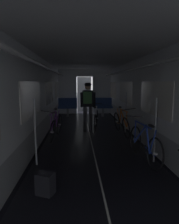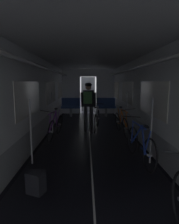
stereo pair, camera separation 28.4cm
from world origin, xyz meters
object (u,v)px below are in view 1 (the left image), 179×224
bicycle_blue (144,144)px  bicycle_white_in_aisle (96,119)px  bicycle_orange (121,123)px  bicycle_purple (56,126)px  person_cyclist_aisle (88,102)px  backpack_on_floor (45,184)px  bench_seat_far_right (103,105)px  bench_seat_far_left (68,105)px

bicycle_blue → bicycle_white_in_aisle: bearing=105.1°
bicycle_orange → bicycle_white_in_aisle: (-0.79, 0.66, 0.00)m
bicycle_purple → person_cyclist_aisle: size_ratio=0.98×
bicycle_orange → backpack_on_floor: bicycle_orange is taller
person_cyclist_aisle → bicycle_white_in_aisle: person_cyclist_aisle is taller
bench_seat_far_right → person_cyclist_aisle: bearing=-106.2°
bench_seat_far_left → bicycle_orange: bearing=-61.3°
bicycle_blue → person_cyclist_aisle: 2.98m
bicycle_blue → bicycle_purple: size_ratio=1.00×
bicycle_blue → bicycle_white_in_aisle: size_ratio=1.01×
person_cyclist_aisle → backpack_on_floor: 4.09m
bicycle_white_in_aisle → backpack_on_floor: bearing=-105.8°
bicycle_purple → person_cyclist_aisle: (1.04, 0.77, 0.69)m
bicycle_white_in_aisle → backpack_on_floor: bicycle_white_in_aisle is taller
bicycle_orange → bench_seat_far_left: bearing=118.7°
bench_seat_far_left → person_cyclist_aisle: bearing=-74.9°
bench_seat_far_left → backpack_on_floor: 7.12m
bench_seat_far_right → bicycle_white_in_aisle: bearing=-101.9°
bicycle_orange → bicycle_blue: 2.29m
bicycle_blue → bicycle_orange: bearing=90.0°
bench_seat_far_right → bicycle_purple: bicycle_purple is taller
bicycle_purple → bicycle_blue: bearing=-41.7°
bench_seat_far_left → bicycle_white_in_aisle: (1.18, -2.94, -0.18)m
bicycle_purple → bicycle_white_in_aisle: size_ratio=1.01×
bicycle_blue → bicycle_purple: 2.87m
bicycle_orange → person_cyclist_aisle: (-1.10, 0.39, 0.69)m
bench_seat_far_right → bicycle_blue: (0.17, -5.89, -0.18)m
bench_seat_far_right → person_cyclist_aisle: person_cyclist_aisle is taller
bicycle_orange → bicycle_blue: bearing=-90.0°
person_cyclist_aisle → bicycle_purple: bearing=-143.5°
bench_seat_far_right → bicycle_orange: size_ratio=0.58×
bench_seat_far_right → backpack_on_floor: size_ratio=2.89×
bicycle_orange → backpack_on_floor: bearing=-119.4°
bench_seat_far_right → bicycle_blue: bearing=-88.3°
bicycle_orange → bicycle_blue: bicycle_orange is taller
bench_seat_far_left → bicycle_purple: 3.99m
bench_seat_far_left → bicycle_purple: bearing=-92.5°
bench_seat_far_left → bench_seat_far_right: same height
person_cyclist_aisle → bicycle_white_in_aisle: bearing=40.8°
bicycle_purple → bench_seat_far_right: bearing=63.7°
bicycle_orange → bicycle_white_in_aisle: 1.03m
bench_seat_far_left → bench_seat_far_right: (1.80, 0.00, 0.00)m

